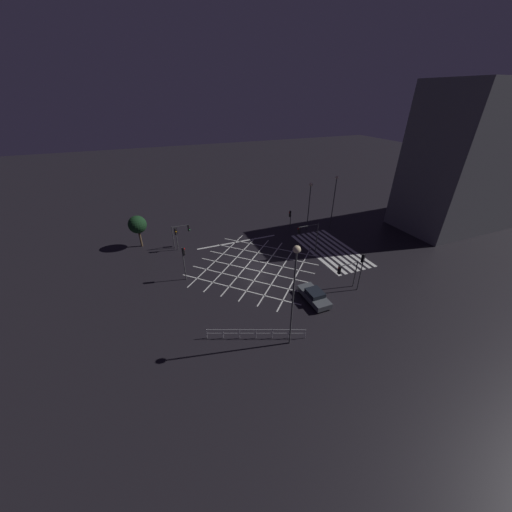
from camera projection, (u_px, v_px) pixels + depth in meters
The scene contains 16 objects.
ground_plane at pixel (256, 266), 36.13m from camera, with size 200.00×200.00×0.00m, color black.
road_markings at pixel (301, 254), 38.63m from camera, with size 17.98×23.15×0.01m.
office_building at pixel (498, 157), 44.40m from camera, with size 10.06×30.44×20.73m.
traffic_light_median_north at pixel (184, 257), 32.03m from camera, with size 0.36×0.39×4.21m.
traffic_light_se_cross at pixel (290, 217), 44.29m from camera, with size 0.36×0.39×3.25m.
traffic_light_sw_main at pixel (362, 265), 30.19m from camera, with size 0.39×0.36×4.50m.
traffic_light_median_south at pixel (308, 233), 36.62m from camera, with size 0.36×3.10×4.55m.
traffic_light_sw_cross at pixel (346, 271), 30.60m from camera, with size 0.36×2.59×3.33m.
traffic_light_ne_cross at pixel (182, 231), 39.50m from camera, with size 0.36×2.50×3.31m.
traffic_light_ne_main at pixel (176, 234), 38.50m from camera, with size 0.39×0.36×3.37m.
street_lamp_east at pixel (335, 194), 43.73m from camera, with size 0.47×0.47×8.34m.
street_lamp_west at pixel (295, 276), 21.43m from camera, with size 0.59×0.59×9.62m.
street_lamp_far at pixel (310, 196), 42.95m from camera, with size 0.55×0.55×7.55m.
street_tree_near at pixel (137, 225), 39.11m from camera, with size 2.45×2.45×4.57m.
waiting_car at pixel (314, 296), 29.79m from camera, with size 4.23×1.71×1.25m.
pedestrian_railing at pixel (256, 332), 25.11m from camera, with size 3.36×8.12×1.05m.
Camera 1 is at (-28.46, 11.66, 19.01)m, focal length 20.00 mm.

